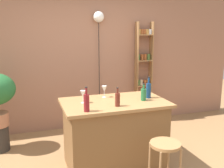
# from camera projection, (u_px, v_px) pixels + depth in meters

# --- Properties ---
(back_wall) EXTENTS (6.40, 0.10, 2.80)m
(back_wall) POSITION_uv_depth(u_px,v_px,m) (86.00, 54.00, 4.86)
(back_wall) COLOR #9E6B51
(back_wall) RESTS_ON ground
(kitchen_counter) EXTENTS (1.39, 0.84, 0.92)m
(kitchen_counter) POSITION_uv_depth(u_px,v_px,m) (114.00, 134.00, 3.53)
(kitchen_counter) COLOR brown
(kitchen_counter) RESTS_ON ground
(bar_stool) EXTENTS (0.35, 0.35, 0.62)m
(bar_stool) POSITION_uv_depth(u_px,v_px,m) (165.00, 156.00, 2.91)
(bar_stool) COLOR #997047
(bar_stool) RESTS_ON ground
(spice_shelf) EXTENTS (0.33, 0.16, 2.01)m
(spice_shelf) POSITION_uv_depth(u_px,v_px,m) (144.00, 70.00, 5.14)
(spice_shelf) COLOR #9E7042
(spice_shelf) RESTS_ON ground
(bottle_soda_blue) EXTENTS (0.07, 0.07, 0.23)m
(bottle_soda_blue) POSITION_uv_depth(u_px,v_px,m) (144.00, 94.00, 3.46)
(bottle_soda_blue) COLOR #236638
(bottle_soda_blue) RESTS_ON kitchen_counter
(bottle_vinegar) EXTENTS (0.07, 0.07, 0.29)m
(bottle_vinegar) POSITION_uv_depth(u_px,v_px,m) (87.00, 102.00, 2.98)
(bottle_vinegar) COLOR maroon
(bottle_vinegar) RESTS_ON kitchen_counter
(bottle_olive_oil) EXTENTS (0.06, 0.06, 0.24)m
(bottle_olive_oil) POSITION_uv_depth(u_px,v_px,m) (118.00, 99.00, 3.19)
(bottle_olive_oil) COLOR #5B2319
(bottle_olive_oil) RESTS_ON kitchen_counter
(bottle_wine_red) EXTENTS (0.07, 0.07, 0.30)m
(bottle_wine_red) POSITION_uv_depth(u_px,v_px,m) (148.00, 90.00, 3.58)
(bottle_wine_red) COLOR navy
(bottle_wine_red) RESTS_ON kitchen_counter
(wine_glass_left) EXTENTS (0.07, 0.07, 0.16)m
(wine_glass_left) POSITION_uv_depth(u_px,v_px,m) (83.00, 94.00, 3.34)
(wine_glass_left) COLOR silver
(wine_glass_left) RESTS_ON kitchen_counter
(wine_glass_center) EXTENTS (0.07, 0.07, 0.16)m
(wine_glass_center) POSITION_uv_depth(u_px,v_px,m) (104.00, 89.00, 3.61)
(wine_glass_center) COLOR silver
(wine_glass_center) RESTS_ON kitchen_counter
(pendant_globe_light) EXTENTS (0.20, 0.20, 2.18)m
(pendant_globe_light) POSITION_uv_depth(u_px,v_px,m) (99.00, 19.00, 4.70)
(pendant_globe_light) COLOR black
(pendant_globe_light) RESTS_ON ground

